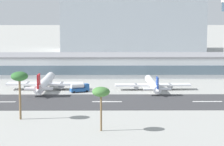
# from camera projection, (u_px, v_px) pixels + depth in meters

# --- Properties ---
(ground_plane) EXTENTS (1400.00, 1400.00, 0.00)m
(ground_plane) POSITION_uv_depth(u_px,v_px,m) (104.00, 101.00, 201.00)
(ground_plane) COLOR #9E9E99
(runway_strip) EXTENTS (800.00, 32.40, 0.08)m
(runway_strip) POSITION_uv_depth(u_px,v_px,m) (104.00, 102.00, 199.81)
(runway_strip) COLOR #38383A
(runway_strip) RESTS_ON ground_plane
(runway_centreline_dash_3) EXTENTS (12.00, 1.20, 0.01)m
(runway_centreline_dash_3) POSITION_uv_depth(u_px,v_px,m) (1.00, 102.00, 199.44)
(runway_centreline_dash_3) COLOR white
(runway_centreline_dash_3) RESTS_ON runway_strip
(runway_centreline_dash_4) EXTENTS (12.00, 1.20, 0.01)m
(runway_centreline_dash_4) POSITION_uv_depth(u_px,v_px,m) (107.00, 102.00, 199.81)
(runway_centreline_dash_4) COLOR white
(runway_centreline_dash_4) RESTS_ON runway_strip
(runway_centreline_dash_5) EXTENTS (12.00, 1.20, 0.01)m
(runway_centreline_dash_5) POSITION_uv_depth(u_px,v_px,m) (207.00, 102.00, 200.16)
(runway_centreline_dash_5) COLOR white
(runway_centreline_dash_5) RESTS_ON runway_strip
(terminal_building) EXTENTS (180.90, 26.54, 11.70)m
(terminal_building) POSITION_uv_depth(u_px,v_px,m) (101.00, 65.00, 270.52)
(terminal_building) COLOR silver
(terminal_building) RESTS_ON ground_plane
(distant_hotel_block) EXTENTS (118.51, 35.51, 41.76)m
(distant_hotel_block) POSITION_uv_depth(u_px,v_px,m) (133.00, 25.00, 414.70)
(distant_hotel_block) COLOR #A8B2BC
(distant_hotel_block) RESTS_ON ground_plane
(airliner_red_tail_gate_0) EXTENTS (35.06, 46.50, 9.70)m
(airliner_red_tail_gate_0) POSITION_uv_depth(u_px,v_px,m) (45.00, 83.00, 226.83)
(airliner_red_tail_gate_0) COLOR white
(airliner_red_tail_gate_0) RESTS_ON ground_plane
(airliner_navy_tail_gate_1) EXTENTS (34.84, 38.90, 8.11)m
(airliner_navy_tail_gate_1) POSITION_uv_depth(u_px,v_px,m) (153.00, 84.00, 226.58)
(airliner_navy_tail_gate_1) COLOR white
(airliner_navy_tail_gate_1) RESTS_ON ground_plane
(service_fuel_truck_0) EXTENTS (8.85, 5.67, 3.95)m
(service_fuel_truck_0) POSITION_uv_depth(u_px,v_px,m) (80.00, 88.00, 221.14)
(service_fuel_truck_0) COLOR #23569E
(service_fuel_truck_0) RESTS_ON ground_plane
(palm_tree_0) EXTENTS (5.53, 5.53, 13.90)m
(palm_tree_0) POSITION_uv_depth(u_px,v_px,m) (101.00, 93.00, 152.94)
(palm_tree_0) COLOR brown
(palm_tree_0) RESTS_ON ground_plane
(palm_tree_1) EXTENTS (5.82, 5.82, 16.52)m
(palm_tree_1) POSITION_uv_depth(u_px,v_px,m) (19.00, 78.00, 168.11)
(palm_tree_1) COLOR brown
(palm_tree_1) RESTS_ON ground_plane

